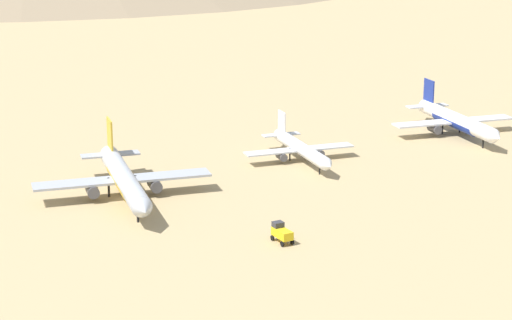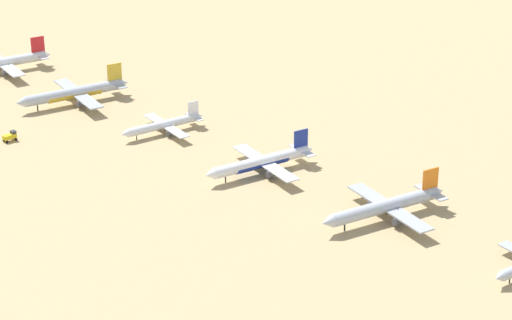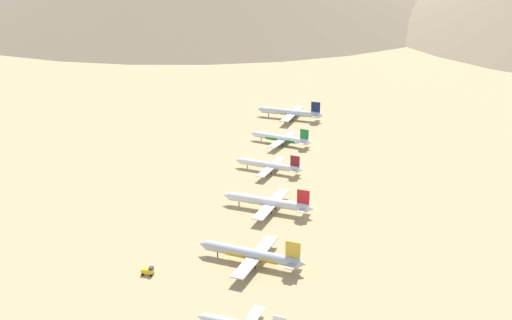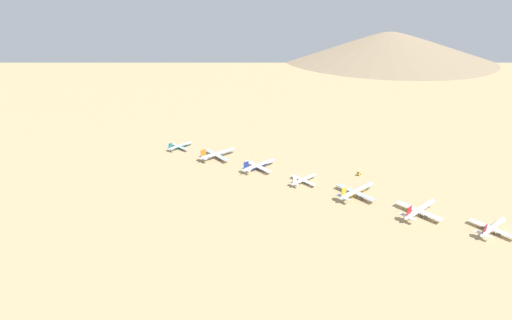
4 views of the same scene
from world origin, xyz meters
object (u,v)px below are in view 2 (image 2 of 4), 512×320
parked_jet_4 (75,93)px  parked_jet_7 (386,206)px  parked_jet_5 (164,125)px  parked_jet_3 (1,63)px  service_truck (10,136)px  parked_jet_6 (262,162)px

parked_jet_4 → parked_jet_7: 161.60m
parked_jet_4 → parked_jet_5: parked_jet_4 is taller
parked_jet_4 → parked_jet_5: size_ratio=1.37×
parked_jet_7 → parked_jet_3: bearing=-79.2°
parked_jet_3 → parked_jet_5: size_ratio=1.35×
parked_jet_7 → service_truck: 154.19m
parked_jet_6 → service_truck: size_ratio=8.51×
parked_jet_3 → parked_jet_7: 218.08m
parked_jet_5 → parked_jet_3: bearing=-78.5°
parked_jet_3 → parked_jet_4: parked_jet_4 is taller
parked_jet_4 → parked_jet_7: size_ratio=1.03×
service_truck → parked_jet_6: bearing=126.4°
parked_jet_3 → parked_jet_6: bearing=100.6°
parked_jet_6 → service_truck: bearing=-53.6°
parked_jet_4 → parked_jet_6: bearing=101.5°
parked_jet_7 → service_truck: bearing=-62.2°
parked_jet_3 → parked_jet_6: (-29.99, 160.31, -0.43)m
parked_jet_6 → service_truck: parked_jet_6 is taller
parked_jet_6 → parked_jet_7: 55.00m
parked_jet_3 → parked_jet_4: (-8.74, 55.85, 0.02)m
parked_jet_3 → service_truck: bearing=68.3°
parked_jet_7 → service_truck: size_ratio=9.11×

